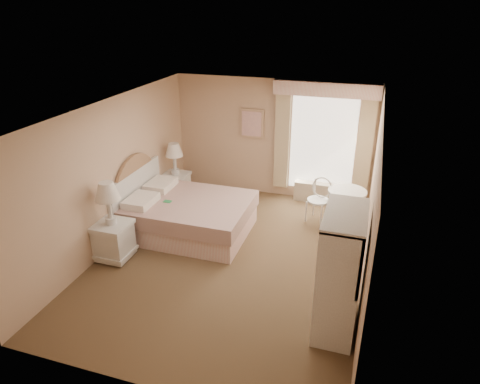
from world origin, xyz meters
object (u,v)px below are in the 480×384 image
(nightstand_near, at_px, (112,231))
(round_table, at_px, (346,203))
(armoire, at_px, (339,281))
(cafe_chair, at_px, (320,196))
(nightstand_far, at_px, (176,179))
(bed, at_px, (184,214))

(nightstand_near, height_order, round_table, nightstand_near)
(round_table, xyz_separation_m, armoire, (0.13, -2.77, 0.19))
(cafe_chair, height_order, armoire, armoire)
(nightstand_near, bearing_deg, nightstand_far, 90.00)
(bed, relative_size, armoire, 1.30)
(round_table, height_order, armoire, armoire)
(nightstand_near, relative_size, cafe_chair, 1.56)
(nightstand_far, height_order, cafe_chair, nightstand_far)
(armoire, bearing_deg, nightstand_far, 141.51)
(bed, xyz_separation_m, round_table, (2.80, 1.07, 0.14))
(round_table, distance_m, armoire, 2.78)
(nightstand_far, bearing_deg, round_table, -2.09)
(bed, relative_size, nightstand_far, 1.73)
(bed, relative_size, cafe_chair, 2.50)
(armoire, bearing_deg, nightstand_near, 171.79)
(bed, xyz_separation_m, armoire, (2.93, -1.70, 0.33))
(round_table, relative_size, armoire, 0.45)
(nightstand_near, relative_size, nightstand_far, 1.08)
(nightstand_far, distance_m, round_table, 3.53)
(bed, height_order, round_table, bed)
(bed, distance_m, cafe_chair, 2.59)
(bed, distance_m, nightstand_far, 1.41)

